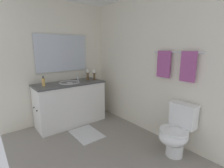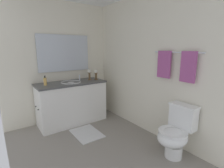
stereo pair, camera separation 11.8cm
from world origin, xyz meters
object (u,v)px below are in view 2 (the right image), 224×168
Objects in this scene: soap_bottle at (45,81)px; towel_near_vanity at (164,64)px; toilet at (176,133)px; towel_center at (188,67)px; sink_basin at (71,84)px; mirror at (64,53)px; towel_bar at (177,52)px; bath_mat at (87,133)px; candle_holder_short at (89,74)px; vanity_cabinet at (72,103)px; candle_holder_tall at (96,75)px.

towel_near_vanity is (1.52, 1.41, 0.35)m from soap_bottle.
towel_center is at bearing 96.83° from toilet.
towel_center is (1.92, 1.41, 0.34)m from soap_bottle.
toilet is at bearing 31.92° from soap_bottle.
sink_basin is 1.83m from towel_near_vanity.
toilet is 1.76× the size of towel_center.
towel_near_vanity is (1.79, 0.92, -0.15)m from mirror.
sink_basin is 2.23× the size of soap_bottle.
sink_basin is 0.37× the size of mirror.
towel_bar is (1.72, 1.43, 0.54)m from soap_bottle.
towel_near_vanity reaches higher than bath_mat.
towel_center reaches higher than candle_holder_short.
toilet is at bearing 20.38° from vanity_cabinet.
candle_holder_tall is 1.93m from towel_center.
toilet is at bearing -83.17° from towel_center.
bath_mat is at bearing -33.86° from candle_holder_short.
candle_holder_tall reaches higher than toilet.
towel_center reaches higher than towel_bar.
towel_near_vanity is at bearing 180.00° from towel_center.
towel_bar is 0.27m from towel_near_vanity.
towel_bar is (1.99, 0.94, 0.04)m from mirror.
towel_bar is at bearing 40.87° from bath_mat.
towel_bar is 2.05m from bath_mat.
towel_bar is at bearing 25.28° from mirror.
mirror is at bearing -119.43° from candle_holder_tall.
candle_holder_tall is 1.55m from towel_near_vanity.
toilet is at bearing 28.75° from bath_mat.
candle_holder_tall is 0.27× the size of towel_bar.
towel_center reaches higher than candle_holder_tall.
sink_basin is 1.78× the size of candle_holder_short.
towel_center is (1.91, 0.92, 0.46)m from sink_basin.
candle_holder_tall is at bearing 136.26° from bath_mat.
candle_holder_short is 0.54× the size of towel_near_vanity.
towel_bar is 1.32× the size of bath_mat.
sink_basin is 1.88× the size of candle_holder_tall.
mirror reaches higher than candle_holder_tall.
mirror is at bearing -179.80° from sink_basin.
towel_center is (0.40, 0.00, -0.00)m from towel_near_vanity.
towel_near_vanity is 1.80m from bath_mat.
candle_holder_tall is at bearing 86.20° from sink_basin.
towel_center reaches higher than toilet.
towel_center is at bearing 0.00° from towel_near_vanity.
candle_holder_short is 2.07m from toilet.
mirror is 0.75m from soap_bottle.
vanity_cabinet is 1.72× the size of towel_bar.
vanity_cabinet reaches higher than bath_mat.
towel_bar is at bearing 16.26° from candle_holder_short.
soap_bottle is at bearing -142.15° from bath_mat.
mirror is 1.68m from bath_mat.
toilet is (1.93, 0.72, -0.06)m from vanity_cabinet.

